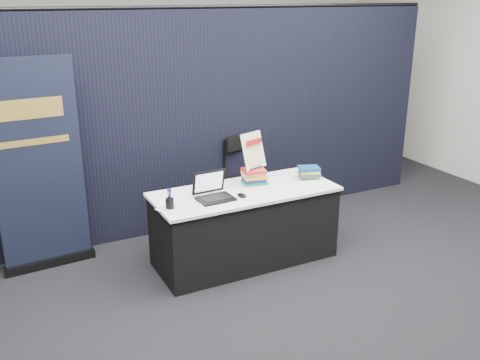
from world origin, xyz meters
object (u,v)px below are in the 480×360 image
(book_stack_short, at_px, (308,172))
(info_sign, at_px, (253,151))
(laptop, at_px, (214,192))
(book_stack_tall, at_px, (255,176))
(display_table, at_px, (245,225))
(stacking_chair, at_px, (249,176))
(pullup_banner, at_px, (40,179))

(book_stack_short, relative_size, info_sign, 0.69)
(laptop, bearing_deg, book_stack_tall, 16.29)
(book_stack_tall, bearing_deg, laptop, -161.06)
(display_table, xyz_separation_m, stacking_chair, (0.47, 0.81, 0.20))
(laptop, relative_size, info_sign, 0.91)
(display_table, xyz_separation_m, pullup_banner, (-1.77, 0.77, 0.53))
(display_table, relative_size, book_stack_tall, 6.84)
(stacking_chair, bearing_deg, display_table, -135.81)
(book_stack_tall, relative_size, info_sign, 0.71)
(book_stack_tall, xyz_separation_m, stacking_chair, (0.30, 0.69, -0.26))
(display_table, relative_size, pullup_banner, 0.89)
(display_table, relative_size, laptop, 5.33)
(book_stack_tall, distance_m, pullup_banner, 2.05)
(stacking_chair, bearing_deg, info_sign, -130.00)
(pullup_banner, bearing_deg, book_stack_short, -20.03)
(laptop, distance_m, info_sign, 0.63)
(display_table, height_order, stacking_chair, stacking_chair)
(book_stack_short, height_order, info_sign, info_sign)
(book_stack_tall, distance_m, stacking_chair, 0.79)
(laptop, distance_m, book_stack_tall, 0.56)
(info_sign, bearing_deg, laptop, -176.60)
(laptop, xyz_separation_m, stacking_chair, (0.83, 0.87, -0.24))
(book_stack_short, xyz_separation_m, pullup_banner, (-2.52, 0.74, 0.09))
(laptop, height_order, pullup_banner, pullup_banner)
(book_stack_tall, distance_m, info_sign, 0.26)
(book_stack_tall, bearing_deg, display_table, -145.31)
(book_stack_short, bearing_deg, display_table, -178.06)
(display_table, distance_m, stacking_chair, 0.96)
(book_stack_tall, height_order, stacking_chair, stacking_chair)
(display_table, xyz_separation_m, info_sign, (0.17, 0.15, 0.71))
(display_table, distance_m, info_sign, 0.74)
(book_stack_short, height_order, pullup_banner, pullup_banner)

